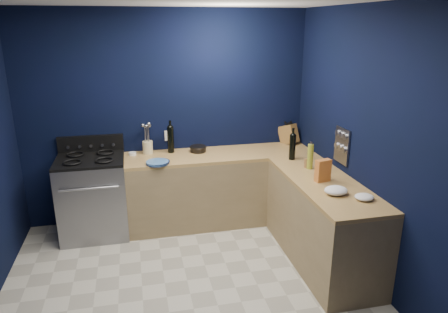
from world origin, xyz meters
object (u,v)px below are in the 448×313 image
object	(u,v)px
plate_stack	(157,163)
knife_block	(289,134)
gas_range	(94,198)
crouton_bag	(323,171)
utensil_crock	(148,147)

from	to	relation	value
plate_stack	knife_block	bearing A→B (deg)	15.26
gas_range	plate_stack	xyz separation A→B (m)	(0.75, -0.22, 0.46)
knife_block	crouton_bag	bearing A→B (deg)	-129.00
gas_range	plate_stack	distance (m)	0.91
gas_range	utensil_crock	bearing A→B (deg)	17.30
utensil_crock	plate_stack	bearing A→B (deg)	-78.71
utensil_crock	crouton_bag	xyz separation A→B (m)	(1.67, -1.33, 0.04)
knife_block	crouton_bag	size ratio (longest dim) A/B	1.08
plate_stack	knife_block	xyz separation A→B (m)	(1.76, 0.48, 0.11)
plate_stack	crouton_bag	xyz separation A→B (m)	(1.59, -0.90, 0.10)
plate_stack	crouton_bag	world-z (taller)	crouton_bag
utensil_crock	crouton_bag	size ratio (longest dim) A/B	0.68
plate_stack	knife_block	world-z (taller)	knife_block
plate_stack	crouton_bag	bearing A→B (deg)	-29.66
knife_block	crouton_bag	distance (m)	1.39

